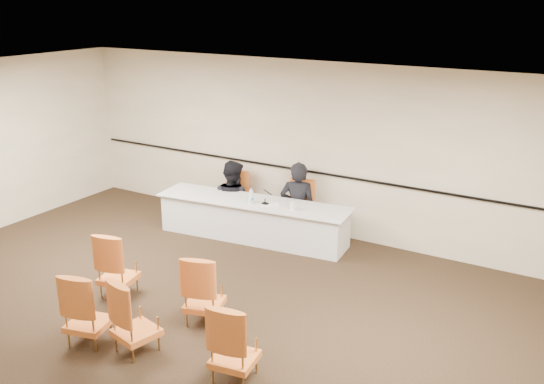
{
  "coord_description": "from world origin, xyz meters",
  "views": [
    {
      "loc": [
        4.48,
        -5.06,
        4.06
      ],
      "look_at": [
        -0.1,
        2.6,
        1.11
      ],
      "focal_mm": 40.0,
      "sensor_mm": 36.0,
      "label": 1
    }
  ],
  "objects_px": {
    "panel_table": "(253,220)",
    "drinking_glass": "(250,201)",
    "panelist_main": "(298,210)",
    "microphone": "(265,195)",
    "coffee_cup": "(292,206)",
    "panelist_main_chair": "(298,208)",
    "aud_chair_back_mid": "(135,315)",
    "panelist_second": "(233,205)",
    "panelist_second_chair": "(233,198)",
    "aud_chair_back_left": "(87,307)",
    "aud_chair_front_mid": "(204,288)",
    "water_bottle": "(251,196)",
    "aud_chair_back_right": "(234,341)",
    "aud_chair_front_left": "(117,263)"
  },
  "relations": [
    {
      "from": "panel_table",
      "to": "microphone",
      "type": "distance_m",
      "value": 0.56
    },
    {
      "from": "panelist_second",
      "to": "aud_chair_back_mid",
      "type": "distance_m",
      "value": 4.33
    },
    {
      "from": "microphone",
      "to": "drinking_glass",
      "type": "distance_m",
      "value": 0.28
    },
    {
      "from": "water_bottle",
      "to": "aud_chair_front_left",
      "type": "bearing_deg",
      "value": -101.6
    },
    {
      "from": "panelist_second",
      "to": "panelist_second_chair",
      "type": "relative_size",
      "value": 1.77
    },
    {
      "from": "panel_table",
      "to": "coffee_cup",
      "type": "height_order",
      "value": "coffee_cup"
    },
    {
      "from": "panelist_main",
      "to": "drinking_glass",
      "type": "bearing_deg",
      "value": 35.55
    },
    {
      "from": "panelist_main_chair",
      "to": "aud_chair_back_right",
      "type": "relative_size",
      "value": 1.0
    },
    {
      "from": "aud_chair_back_left",
      "to": "aud_chair_back_mid",
      "type": "height_order",
      "value": "same"
    },
    {
      "from": "panelist_main",
      "to": "panelist_main_chair",
      "type": "distance_m",
      "value": 0.05
    },
    {
      "from": "panelist_second",
      "to": "panelist_main_chair",
      "type": "bearing_deg",
      "value": -166.09
    },
    {
      "from": "panel_table",
      "to": "panelist_second_chair",
      "type": "xyz_separation_m",
      "value": [
        -0.72,
        0.44,
        0.13
      ]
    },
    {
      "from": "panel_table",
      "to": "aud_chair_back_mid",
      "type": "bearing_deg",
      "value": -85.63
    },
    {
      "from": "aud_chair_back_mid",
      "to": "aud_chair_back_right",
      "type": "xyz_separation_m",
      "value": [
        1.3,
        0.14,
        0.0
      ]
    },
    {
      "from": "panel_table",
      "to": "panelist_second",
      "type": "distance_m",
      "value": 0.85
    },
    {
      "from": "drinking_glass",
      "to": "aud_chair_front_mid",
      "type": "relative_size",
      "value": 0.11
    },
    {
      "from": "panel_table",
      "to": "coffee_cup",
      "type": "bearing_deg",
      "value": -9.19
    },
    {
      "from": "microphone",
      "to": "aud_chair_back_right",
      "type": "height_order",
      "value": "microphone"
    },
    {
      "from": "panelist_second_chair",
      "to": "aud_chair_back_mid",
      "type": "relative_size",
      "value": 1.0
    },
    {
      "from": "drinking_glass",
      "to": "panelist_main",
      "type": "bearing_deg",
      "value": 53.28
    },
    {
      "from": "microphone",
      "to": "aud_chair_back_mid",
      "type": "bearing_deg",
      "value": -78.56
    },
    {
      "from": "panel_table",
      "to": "drinking_glass",
      "type": "bearing_deg",
      "value": -86.64
    },
    {
      "from": "aud_chair_front_mid",
      "to": "panelist_main",
      "type": "bearing_deg",
      "value": 79.52
    },
    {
      "from": "microphone",
      "to": "water_bottle",
      "type": "xyz_separation_m",
      "value": [
        -0.24,
        -0.05,
        -0.03
      ]
    },
    {
      "from": "panelist_second_chair",
      "to": "coffee_cup",
      "type": "relative_size",
      "value": 6.98
    },
    {
      "from": "water_bottle",
      "to": "coffee_cup",
      "type": "distance_m",
      "value": 0.77
    },
    {
      "from": "panelist_main_chair",
      "to": "aud_chair_back_right",
      "type": "height_order",
      "value": "same"
    },
    {
      "from": "microphone",
      "to": "panelist_main_chair",
      "type": "bearing_deg",
      "value": 69.54
    },
    {
      "from": "drinking_glass",
      "to": "coffee_cup",
      "type": "xyz_separation_m",
      "value": [
        0.77,
        0.09,
        0.02
      ]
    },
    {
      "from": "panelist_main",
      "to": "panelist_second",
      "type": "relative_size",
      "value": 1.05
    },
    {
      "from": "panelist_main",
      "to": "aud_chair_front_left",
      "type": "xyz_separation_m",
      "value": [
        -1.07,
        -3.29,
        0.05
      ]
    },
    {
      "from": "water_bottle",
      "to": "drinking_glass",
      "type": "distance_m",
      "value": 0.09
    },
    {
      "from": "coffee_cup",
      "to": "aud_chair_front_left",
      "type": "xyz_separation_m",
      "value": [
        -1.3,
        -2.67,
        -0.28
      ]
    },
    {
      "from": "water_bottle",
      "to": "aud_chair_back_right",
      "type": "relative_size",
      "value": 0.26
    },
    {
      "from": "panelist_second_chair",
      "to": "drinking_glass",
      "type": "distance_m",
      "value": 0.97
    },
    {
      "from": "panelist_second_chair",
      "to": "aud_chair_back_left",
      "type": "bearing_deg",
      "value": -85.86
    },
    {
      "from": "aud_chair_front_mid",
      "to": "drinking_glass",
      "type": "bearing_deg",
      "value": 92.68
    },
    {
      "from": "panelist_main",
      "to": "panelist_second",
      "type": "distance_m",
      "value": 1.29
    },
    {
      "from": "drinking_glass",
      "to": "aud_chair_front_left",
      "type": "height_order",
      "value": "aud_chair_front_left"
    },
    {
      "from": "coffee_cup",
      "to": "panelist_main",
      "type": "bearing_deg",
      "value": 110.47
    },
    {
      "from": "coffee_cup",
      "to": "aud_chair_front_mid",
      "type": "xyz_separation_m",
      "value": [
        0.18,
        -2.64,
        -0.28
      ]
    },
    {
      "from": "aud_chair_back_left",
      "to": "aud_chair_back_mid",
      "type": "xyz_separation_m",
      "value": [
        0.63,
        0.15,
        0.0
      ]
    },
    {
      "from": "panelist_second",
      "to": "drinking_glass",
      "type": "distance_m",
      "value": 1.01
    },
    {
      "from": "panelist_second",
      "to": "coffee_cup",
      "type": "bearing_deg",
      "value": 169.79
    },
    {
      "from": "aud_chair_front_mid",
      "to": "aud_chair_back_right",
      "type": "distance_m",
      "value": 1.32
    },
    {
      "from": "aud_chair_back_left",
      "to": "aud_chair_back_right",
      "type": "relative_size",
      "value": 1.0
    },
    {
      "from": "aud_chair_back_left",
      "to": "coffee_cup",
      "type": "bearing_deg",
      "value": 64.78
    },
    {
      "from": "microphone",
      "to": "aud_chair_front_left",
      "type": "height_order",
      "value": "microphone"
    },
    {
      "from": "panelist_second_chair",
      "to": "microphone",
      "type": "height_order",
      "value": "microphone"
    },
    {
      "from": "coffee_cup",
      "to": "aud_chair_back_mid",
      "type": "relative_size",
      "value": 0.14
    }
  ]
}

